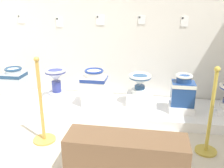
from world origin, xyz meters
TOP-DOWN VIEW (x-y plane):
  - wall_back at (2.17, 2.75)m, footprint 4.54×0.06m
  - display_platform at (2.17, 2.26)m, footprint 3.79×0.87m
  - plinth_block_rightmost at (0.57, 2.23)m, footprint 0.36×0.31m
  - antique_toilet_rightmost at (0.57, 2.23)m, footprint 0.31×0.29m
  - plinth_block_tall_cobalt at (1.20, 2.34)m, footprint 0.35×0.30m
  - antique_toilet_tall_cobalt at (1.20, 2.34)m, footprint 0.34×0.34m
  - plinth_block_slender_white at (1.84, 2.22)m, footprint 0.33×0.32m
  - antique_toilet_slender_white at (1.84, 2.22)m, footprint 0.36×0.31m
  - plinth_block_central_ornate at (2.50, 2.35)m, footprint 0.37×0.30m
  - antique_toilet_central_ornate at (2.50, 2.35)m, footprint 0.34×0.34m
  - plinth_block_pale_glazed at (3.11, 2.19)m, footprint 0.34×0.30m
  - antique_toilet_pale_glazed at (3.11, 2.19)m, footprint 0.32×0.26m
  - info_placard_first at (0.54, 2.71)m, footprint 0.12×0.01m
  - info_placard_second at (1.18, 2.71)m, footprint 0.11×0.01m
  - info_placard_third at (1.84, 2.71)m, footprint 0.13×0.01m
  - info_placard_fourth at (2.48, 2.71)m, footprint 0.11×0.01m
  - info_placard_fifth at (3.11, 2.71)m, footprint 0.11×0.01m
  - decorative_vase_companion at (0.20, 2.46)m, footprint 0.27×0.27m
  - stanchion_post_near_left at (1.40, 1.35)m, footprint 0.27×0.27m
  - stanchion_post_near_right at (3.33, 1.42)m, footprint 0.24×0.24m
  - museum_bench at (2.46, 0.93)m, footprint 1.20×0.36m

SIDE VIEW (x-z plane):
  - display_platform at x=2.17m, z-range 0.00..0.14m
  - plinth_block_tall_cobalt at x=1.20m, z-range 0.14..0.21m
  - decorative_vase_companion at x=0.20m, z-range -0.02..0.38m
  - plinth_block_rightmost at x=0.57m, z-range 0.14..0.24m
  - plinth_block_pale_glazed at x=3.11m, z-range 0.14..0.24m
  - plinth_block_slender_white at x=1.84m, z-range 0.14..0.26m
  - museum_bench at x=2.46m, z-range 0.00..0.40m
  - plinth_block_central_ornate at x=2.50m, z-range 0.14..0.31m
  - stanchion_post_near_left at x=1.40m, z-range -0.23..0.83m
  - stanchion_post_near_right at x=3.33m, z-range -0.19..0.82m
  - antique_toilet_rightmost at x=0.57m, z-range 0.24..0.66m
  - antique_toilet_pale_glazed at x=3.11m, z-range 0.24..0.68m
  - antique_toilet_slender_white at x=1.84m, z-range 0.26..0.68m
  - antique_toilet_tall_cobalt at x=1.20m, z-range 0.29..0.70m
  - antique_toilet_central_ornate at x=2.50m, z-range 0.36..0.65m
  - info_placard_second at x=1.18m, z-range 1.23..1.38m
  - info_placard_fifth at x=3.11m, z-range 1.26..1.42m
  - info_placard_third at x=1.84m, z-range 1.27..1.42m
  - info_placard_first at x=0.54m, z-range 1.27..1.41m
  - info_placard_fourth at x=2.48m, z-range 1.29..1.41m
  - wall_back at x=2.17m, z-range 0.00..2.88m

